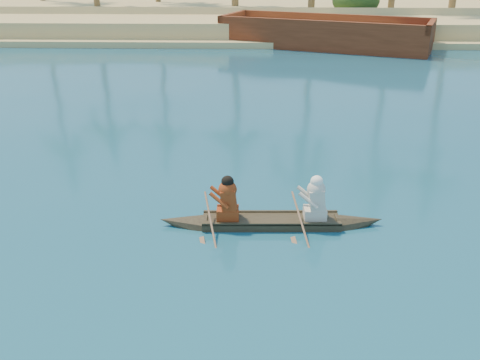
# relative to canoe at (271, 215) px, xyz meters

# --- Properties ---
(ground) EXTENTS (160.00, 160.00, 0.00)m
(ground) POSITION_rel_canoe_xyz_m (0.82, -0.10, -0.25)
(ground) COLOR #0B2E4B
(ground) RESTS_ON ground
(sandy_embankment) EXTENTS (150.00, 51.00, 1.50)m
(sandy_embankment) POSITION_rel_canoe_xyz_m (0.82, 46.79, 0.28)
(sandy_embankment) COLOR tan
(sandy_embankment) RESTS_ON ground
(shrub_cluster) EXTENTS (100.00, 6.00, 2.40)m
(shrub_cluster) POSITION_rel_canoe_xyz_m (0.82, 31.40, 0.95)
(shrub_cluster) COLOR #1A3A15
(shrub_cluster) RESTS_ON ground
(canoe) EXTENTS (4.66, 0.77, 1.28)m
(canoe) POSITION_rel_canoe_xyz_m (0.00, 0.00, 0.00)
(canoe) COLOR #3B3220
(canoe) RESTS_ON ground
(barge_mid) EXTENTS (12.84, 8.11, 2.03)m
(barge_mid) POSITION_rel_canoe_xyz_m (3.70, 22.91, 0.46)
(barge_mid) COLOR maroon
(barge_mid) RESTS_ON ground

